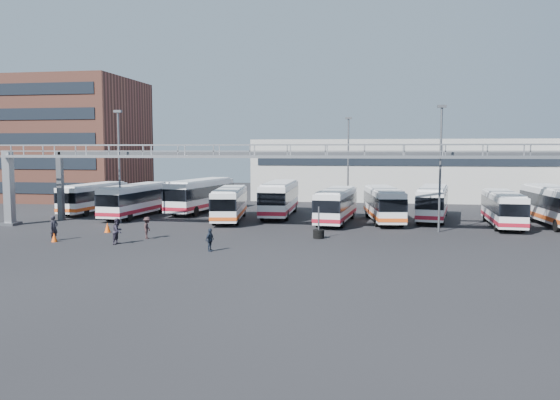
% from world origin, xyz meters
% --- Properties ---
extents(ground, '(140.00, 140.00, 0.00)m').
position_xyz_m(ground, '(0.00, 0.00, 0.00)').
color(ground, black).
rests_on(ground, ground).
extents(gantry, '(51.40, 5.15, 7.10)m').
position_xyz_m(gantry, '(0.00, 5.87, 5.51)').
color(gantry, gray).
rests_on(gantry, ground).
extents(apartment_building, '(18.00, 15.00, 16.00)m').
position_xyz_m(apartment_building, '(-34.00, 30.00, 8.00)').
color(apartment_building, brown).
rests_on(apartment_building, ground).
extents(warehouse, '(42.00, 14.00, 8.00)m').
position_xyz_m(warehouse, '(12.00, 38.00, 4.00)').
color(warehouse, '#9E9E99').
rests_on(warehouse, ground).
extents(light_pole_left, '(0.70, 0.35, 10.21)m').
position_xyz_m(light_pole_left, '(-16.00, 8.00, 5.73)').
color(light_pole_left, '#4C4F54').
rests_on(light_pole_left, ground).
extents(light_pole_mid, '(0.70, 0.35, 10.21)m').
position_xyz_m(light_pole_mid, '(12.00, 7.00, 5.73)').
color(light_pole_mid, '#4C4F54').
rests_on(light_pole_mid, ground).
extents(light_pole_back, '(0.70, 0.35, 10.21)m').
position_xyz_m(light_pole_back, '(4.00, 22.00, 5.73)').
color(light_pole_back, '#4C4F54').
rests_on(light_pole_back, ground).
extents(bus_0, '(2.95, 10.33, 3.10)m').
position_xyz_m(bus_0, '(-22.42, 15.09, 1.72)').
color(bus_0, silver).
rests_on(bus_0, ground).
extents(bus_1, '(3.19, 10.83, 3.24)m').
position_xyz_m(bus_1, '(-16.54, 12.52, 1.80)').
color(bus_1, silver).
rests_on(bus_1, ground).
extents(bus_2, '(4.40, 11.87, 3.53)m').
position_xyz_m(bus_2, '(-11.42, 17.51, 1.95)').
color(bus_2, silver).
rests_on(bus_2, ground).
extents(bus_3, '(3.77, 10.41, 3.09)m').
position_xyz_m(bus_3, '(-6.56, 11.16, 1.71)').
color(bus_3, silver).
rests_on(bus_3, ground).
extents(bus_4, '(2.99, 11.43, 3.45)m').
position_xyz_m(bus_4, '(-2.53, 15.50, 1.91)').
color(bus_4, silver).
rests_on(bus_4, ground).
extents(bus_5, '(3.40, 10.44, 3.11)m').
position_xyz_m(bus_5, '(3.43, 11.26, 1.72)').
color(bus_5, silver).
rests_on(bus_5, ground).
extents(bus_6, '(3.78, 10.70, 3.18)m').
position_xyz_m(bus_6, '(7.69, 12.73, 1.76)').
color(bus_6, silver).
rests_on(bus_6, ground).
extents(bus_7, '(4.08, 10.76, 3.19)m').
position_xyz_m(bus_7, '(12.33, 14.88, 1.77)').
color(bus_7, silver).
rests_on(bus_7, ground).
extents(bus_8, '(2.84, 10.07, 3.02)m').
position_xyz_m(bus_8, '(17.88, 11.34, 1.67)').
color(bus_8, silver).
rests_on(bus_8, ground).
extents(bus_9, '(3.17, 11.50, 3.46)m').
position_xyz_m(bus_9, '(22.46, 12.32, 1.91)').
color(bus_9, silver).
rests_on(bus_9, ground).
extents(pedestrian_a, '(0.62, 0.78, 1.86)m').
position_xyz_m(pedestrian_a, '(-16.38, -2.01, 0.93)').
color(pedestrian_a, black).
rests_on(pedestrian_a, ground).
extents(pedestrian_b, '(0.78, 0.96, 1.84)m').
position_xyz_m(pedestrian_b, '(-11.09, -2.59, 0.92)').
color(pedestrian_b, '#272330').
rests_on(pedestrian_b, ground).
extents(pedestrian_c, '(0.78, 1.15, 1.65)m').
position_xyz_m(pedestrian_c, '(-9.96, -0.07, 0.83)').
color(pedestrian_c, '#2D1E1F').
rests_on(pedestrian_c, ground).
extents(pedestrian_d, '(0.60, 0.96, 1.52)m').
position_xyz_m(pedestrian_d, '(-3.84, -4.22, 0.76)').
color(pedestrian_d, '#1B2331').
rests_on(pedestrian_d, ground).
extents(cone_left, '(0.43, 0.43, 0.66)m').
position_xyz_m(cone_left, '(-16.07, -2.50, 0.33)').
color(cone_left, '#DF4B0C').
rests_on(cone_left, ground).
extents(cone_right, '(0.65, 0.65, 0.80)m').
position_xyz_m(cone_right, '(-14.44, 2.41, 0.40)').
color(cone_right, '#DF4B0C').
rests_on(cone_right, ground).
extents(tire_stack, '(0.84, 0.84, 2.40)m').
position_xyz_m(tire_stack, '(2.70, 2.25, 0.41)').
color(tire_stack, black).
rests_on(tire_stack, ground).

